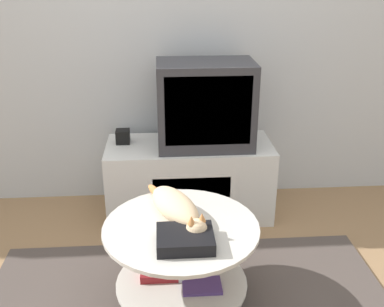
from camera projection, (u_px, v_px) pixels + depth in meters
name	position (u px, v px, depth m)	size (l,w,h in m)	color
wall_back	(175.00, 9.00, 2.84)	(8.00, 0.05, 2.60)	silver
tv_stand	(189.00, 179.00, 2.97)	(1.06, 0.46, 0.50)	silver
tv	(205.00, 105.00, 2.76)	(0.59, 0.37, 0.53)	#333338
speaker	(123.00, 136.00, 2.88)	(0.09, 0.09, 0.09)	black
coffee_table	(180.00, 255.00, 2.14)	(0.73, 0.73, 0.43)	#B2B2B7
dvd_box	(185.00, 239.00, 1.93)	(0.25, 0.20, 0.06)	black
cat	(177.00, 208.00, 2.12)	(0.30, 0.53, 0.12)	beige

